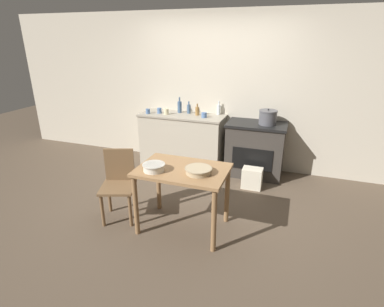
{
  "coord_description": "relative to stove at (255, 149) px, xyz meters",
  "views": [
    {
      "loc": [
        1.32,
        -3.35,
        2.12
      ],
      "look_at": [
        0.0,
        0.38,
        0.59
      ],
      "focal_mm": 28.0,
      "sensor_mm": 36.0,
      "label": 1
    }
  ],
  "objects": [
    {
      "name": "ground_plane",
      "position": [
        -0.77,
        -1.28,
        -0.44
      ],
      "size": [
        14.0,
        14.0,
        0.0
      ],
      "primitive_type": "plane",
      "color": "brown"
    },
    {
      "name": "wall_back",
      "position": [
        -0.77,
        0.31,
        0.84
      ],
      "size": [
        8.0,
        0.07,
        2.55
      ],
      "color": "beige",
      "rests_on": "ground_plane"
    },
    {
      "name": "counter_cabinet",
      "position": [
        -1.26,
        0.0,
        0.02
      ],
      "size": [
        1.45,
        0.57,
        0.91
      ],
      "color": "#B2A893",
      "rests_on": "ground_plane"
    },
    {
      "name": "stove",
      "position": [
        0.0,
        0.0,
        0.0
      ],
      "size": [
        0.92,
        0.59,
        0.87
      ],
      "color": "#38332D",
      "rests_on": "ground_plane"
    },
    {
      "name": "work_table",
      "position": [
        -0.56,
        -1.8,
        0.2
      ],
      "size": [
        1.0,
        0.68,
        0.77
      ],
      "color": "#997047",
      "rests_on": "ground_plane"
    },
    {
      "name": "chair",
      "position": [
        -1.39,
        -1.82,
        0.03
      ],
      "size": [
        0.51,
        0.51,
        0.86
      ],
      "rotation": [
        0.0,
        0.0,
        0.35
      ],
      "color": "brown",
      "rests_on": "ground_plane"
    },
    {
      "name": "flour_sack",
      "position": [
        0.05,
        -0.5,
        -0.28
      ],
      "size": [
        0.29,
        0.2,
        0.31
      ],
      "primitive_type": "cube",
      "color": "beige",
      "rests_on": "ground_plane"
    },
    {
      "name": "stock_pot",
      "position": [
        0.16,
        -0.02,
        0.55
      ],
      "size": [
        0.28,
        0.28,
        0.25
      ],
      "color": "#4C4C51",
      "rests_on": "stove"
    },
    {
      "name": "mixing_bowl_large",
      "position": [
        -0.83,
        -1.95,
        0.37
      ],
      "size": [
        0.25,
        0.25,
        0.08
      ],
      "color": "silver",
      "rests_on": "work_table"
    },
    {
      "name": "mixing_bowl_small",
      "position": [
        -0.35,
        -1.85,
        0.36
      ],
      "size": [
        0.29,
        0.29,
        0.06
      ],
      "color": "tan",
      "rests_on": "work_table"
    },
    {
      "name": "bottle_far_left",
      "position": [
        -0.68,
        0.21,
        0.56
      ],
      "size": [
        0.06,
        0.06,
        0.23
      ],
      "color": "silver",
      "rests_on": "counter_cabinet"
    },
    {
      "name": "bottle_left",
      "position": [
        -1.35,
        0.12,
        0.57
      ],
      "size": [
        0.07,
        0.07,
        0.26
      ],
      "color": "#3D5675",
      "rests_on": "counter_cabinet"
    },
    {
      "name": "bottle_mid_left",
      "position": [
        -1.01,
        0.04,
        0.55
      ],
      "size": [
        0.07,
        0.07,
        0.19
      ],
      "color": "olive",
      "rests_on": "counter_cabinet"
    },
    {
      "name": "bottle_center_left",
      "position": [
        -1.19,
        0.12,
        0.55
      ],
      "size": [
        0.06,
        0.06,
        0.21
      ],
      "color": "#3D5675",
      "rests_on": "counter_cabinet"
    },
    {
      "name": "cup_center",
      "position": [
        -1.52,
        -0.08,
        0.52
      ],
      "size": [
        0.08,
        0.08,
        0.1
      ],
      "primitive_type": "cylinder",
      "color": "beige",
      "rests_on": "counter_cabinet"
    },
    {
      "name": "cup_center_right",
      "position": [
        -1.66,
        -0.05,
        0.52
      ],
      "size": [
        0.08,
        0.08,
        0.09
      ],
      "primitive_type": "cylinder",
      "color": "#4C6B99",
      "rests_on": "counter_cabinet"
    },
    {
      "name": "cup_mid_right",
      "position": [
        -1.84,
        -0.13,
        0.51
      ],
      "size": [
        0.07,
        0.07,
        0.08
      ],
      "primitive_type": "cylinder",
      "color": "#4C6B99",
      "rests_on": "counter_cabinet"
    },
    {
      "name": "cup_right",
      "position": [
        -0.85,
        -0.07,
        0.51
      ],
      "size": [
        0.09,
        0.09,
        0.08
      ],
      "primitive_type": "cylinder",
      "color": "#4C6B99",
      "rests_on": "counter_cabinet"
    }
  ]
}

